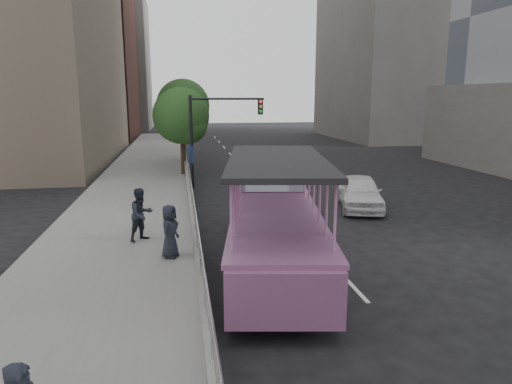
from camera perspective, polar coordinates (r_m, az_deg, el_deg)
The scene contains 15 objects.
ground at distance 14.54m, azimuth 5.33°, elevation -8.76°, with size 160.00×160.00×0.00m, color black.
sidewalk at distance 23.77m, azimuth -14.61°, elevation -0.61°, with size 5.50×80.00×0.30m, color gray.
kerb_wall at distance 15.83m, azimuth -7.56°, elevation -5.24°, with size 0.24×30.00×0.36m, color #ACACA7.
guardrail at distance 15.65m, azimuth -7.63°, elevation -2.92°, with size 0.07×22.00×0.71m.
duck_boat at distance 14.43m, azimuth 2.31°, elevation -3.54°, with size 4.13×10.63×3.44m.
car at distance 21.67m, azimuth 12.89°, elevation -0.02°, with size 1.82×4.51×1.54m, color white.
pedestrian_mid at distance 15.88m, azimuth -14.14°, elevation -2.74°, with size 0.88×0.68×1.81m, color #232834.
pedestrian_far at distance 14.04m, azimuth -10.73°, elevation -4.84°, with size 0.80×0.52×1.64m, color #232834.
parking_sign at distance 23.40m, azimuth -8.07°, elevation 3.29°, with size 0.21×0.58×2.67m.
traffic_signal at distance 25.76m, azimuth -5.45°, elevation 8.18°, with size 4.20×0.32×5.20m.
street_tree_near at distance 29.10m, azimuth -9.14°, elevation 9.12°, with size 3.52×3.52×5.72m.
street_tree_far at distance 35.08m, azimuth -8.94°, elevation 10.35°, with size 3.97×3.97×6.45m.
midrise_brick at distance 63.32m, azimuth -23.88°, elevation 17.98°, with size 18.00×16.00×26.00m, color brown.
midrise_stone_a at distance 63.52m, azimuth 19.72°, elevation 21.01°, with size 20.00×20.00×32.00m, color gray.
midrise_stone_b at distance 78.30m, azimuth -19.33°, elevation 14.72°, with size 16.00×14.00×20.00m, color gray.
Camera 1 is at (-3.56, -13.14, 5.08)m, focal length 32.00 mm.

